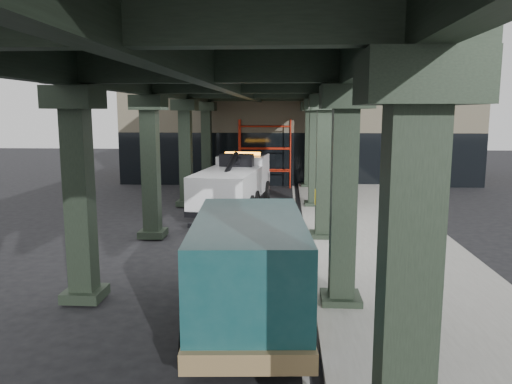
% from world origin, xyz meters
% --- Properties ---
extents(ground, '(90.00, 90.00, 0.00)m').
position_xyz_m(ground, '(0.00, 0.00, 0.00)').
color(ground, black).
rests_on(ground, ground).
extents(sidewalk, '(5.00, 40.00, 0.15)m').
position_xyz_m(sidewalk, '(4.50, 2.00, 0.07)').
color(sidewalk, gray).
rests_on(sidewalk, ground).
extents(lane_stripe, '(0.12, 38.00, 0.01)m').
position_xyz_m(lane_stripe, '(1.70, 2.00, 0.01)').
color(lane_stripe, silver).
rests_on(lane_stripe, ground).
extents(viaduct, '(7.40, 32.00, 6.40)m').
position_xyz_m(viaduct, '(-0.40, 2.00, 5.46)').
color(viaduct, black).
rests_on(viaduct, ground).
extents(building, '(22.00, 10.00, 8.00)m').
position_xyz_m(building, '(2.00, 20.00, 4.00)').
color(building, '#C6B793').
rests_on(building, ground).
extents(scaffolding, '(3.08, 0.88, 4.00)m').
position_xyz_m(scaffolding, '(0.00, 14.64, 2.11)').
color(scaffolding, red).
rests_on(scaffolding, ground).
extents(tow_truck, '(3.07, 8.24, 2.64)m').
position_xyz_m(tow_truck, '(-1.03, 7.47, 1.29)').
color(tow_truck, black).
rests_on(tow_truck, ground).
extents(towed_van, '(2.69, 5.96, 2.36)m').
position_xyz_m(towed_van, '(0.59, -5.07, 1.27)').
color(towed_van, '#134144').
rests_on(towed_van, ground).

